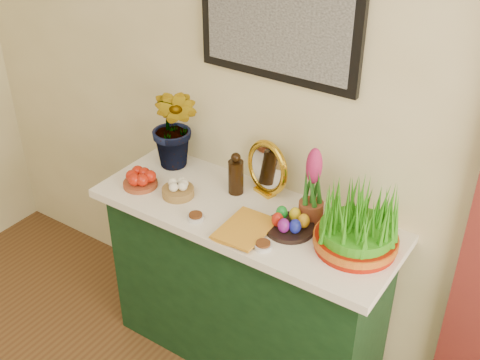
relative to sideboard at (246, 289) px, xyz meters
The scene contains 13 objects.
sideboard is the anchor object (origin of this frame).
tablecloth 0.45m from the sideboard, ahead, with size 1.40×0.55×0.04m, color white.
hyacinth_green 0.91m from the sideboard, 165.66° to the left, with size 0.29×0.25×0.58m, color #296D21.
apple_bowl 0.73m from the sideboard, 167.78° to the right, with size 0.19×0.19×0.08m.
garlic_basket 0.60m from the sideboard, 166.21° to the right, with size 0.16×0.16×0.08m.
vinegar_cruet 0.58m from the sideboard, 141.97° to the left, with size 0.07×0.07×0.21m.
mirror 0.62m from the sideboard, 91.08° to the left, with size 0.26×0.13×0.26m.
book 0.50m from the sideboard, 93.91° to the right, with size 0.17×0.25×0.03m, color orange.
spice_dish_left 0.53m from the sideboard, 127.33° to the right, with size 0.07×0.07×0.03m.
spice_dish_right 0.55m from the sideboard, 42.67° to the right, with size 0.07×0.07×0.03m.
egg_plate 0.55m from the sideboard, ahead, with size 0.27×0.27×0.09m.
hyacinth_pink 0.68m from the sideboard, 18.82° to the left, with size 0.11×0.11×0.35m.
wheatgrass_sabzeh 0.78m from the sideboard, ahead, with size 0.34×0.34×0.28m.
Camera 1 is at (1.11, 0.17, 2.40)m, focal length 45.00 mm.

